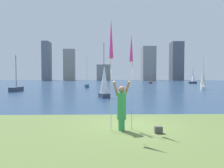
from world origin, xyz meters
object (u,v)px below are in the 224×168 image
(kite_flag_right, at_px, (131,51))
(sailboat_8, at_px, (151,82))
(sailboat_2, at_px, (203,79))
(sailboat_4, at_px, (104,83))
(sailboat_3, at_px, (87,85))
(kite_flag_left, at_px, (111,41))
(person, at_px, (122,106))
(sailboat_1, at_px, (16,89))
(bag, at_px, (159,130))
(sailboat_0, at_px, (193,79))

(kite_flag_right, relative_size, sailboat_8, 0.73)
(sailboat_2, relative_size, sailboat_8, 1.00)
(sailboat_2, relative_size, sailboat_4, 0.96)
(kite_flag_right, bearing_deg, sailboat_3, 98.72)
(kite_flag_left, xyz_separation_m, sailboat_3, (-4.10, 33.15, -3.13))
(sailboat_8, bearing_deg, sailboat_4, -108.08)
(person, relative_size, sailboat_2, 0.37)
(person, xyz_separation_m, sailboat_3, (-4.53, 32.69, -0.58))
(person, xyz_separation_m, sailboat_1, (-13.70, 21.81, -0.60))
(kite_flag_left, bearing_deg, sailboat_4, 91.86)
(person, bearing_deg, sailboat_4, 83.40)
(kite_flag_left, distance_m, bag, 3.86)
(kite_flag_right, xyz_separation_m, sailboat_1, (-14.13, 21.49, -2.86))
(kite_flag_right, relative_size, sailboat_0, 0.79)
(kite_flag_right, xyz_separation_m, sailboat_8, (12.53, 54.82, -2.88))
(bag, bearing_deg, sailboat_4, 99.65)
(sailboat_2, height_order, sailboat_4, sailboat_4)
(kite_flag_right, xyz_separation_m, sailboat_2, (14.92, 25.07, -1.51))
(sailboat_1, bearing_deg, sailboat_3, 49.88)
(sailboat_3, relative_size, sailboat_4, 1.09)
(sailboat_4, bearing_deg, kite_flag_left, -88.14)
(sailboat_3, height_order, sailboat_4, sailboat_3)
(sailboat_1, height_order, sailboat_8, sailboat_8)
(sailboat_1, distance_m, sailboat_2, 29.30)
(bag, height_order, sailboat_0, sailboat_0)
(sailboat_1, height_order, sailboat_4, sailboat_4)
(sailboat_2, bearing_deg, sailboat_1, -172.97)
(sailboat_0, relative_size, sailboat_3, 0.81)
(sailboat_1, relative_size, sailboat_3, 0.85)
(sailboat_0, bearing_deg, sailboat_1, -140.92)
(sailboat_0, height_order, sailboat_1, sailboat_1)
(bag, xyz_separation_m, sailboat_3, (-5.93, 33.14, 0.28))
(sailboat_1, xyz_separation_m, sailboat_2, (29.05, 3.58, 1.35))
(person, xyz_separation_m, sailboat_0, (25.79, 53.88, 0.46))
(sailboat_8, bearing_deg, bag, -101.76)
(kite_flag_left, relative_size, sailboat_2, 0.82)
(bag, relative_size, sailboat_2, 0.05)
(sailboat_0, xyz_separation_m, sailboat_2, (-10.44, -28.49, 0.29))
(kite_flag_left, bearing_deg, bag, 0.20)
(person, bearing_deg, sailboat_1, 111.69)
(kite_flag_left, relative_size, sailboat_3, 0.71)
(kite_flag_right, xyz_separation_m, sailboat_3, (-4.96, 32.36, -2.84))
(sailboat_4, relative_size, sailboat_8, 1.05)
(sailboat_1, bearing_deg, bag, -55.87)
(kite_flag_left, relative_size, bag, 15.00)
(kite_flag_left, bearing_deg, person, 47.23)
(sailboat_1, bearing_deg, sailboat_4, -35.09)
(sailboat_0, height_order, sailboat_8, sailboat_8)
(sailboat_0, bearing_deg, kite_flag_right, -115.34)
(bag, distance_m, sailboat_1, 26.90)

